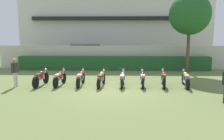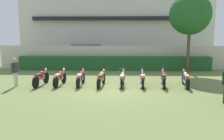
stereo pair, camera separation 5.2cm
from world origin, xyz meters
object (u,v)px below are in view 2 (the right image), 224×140
tree_near_inspector (190,14)px  inspector_person (15,70)px  parked_car (88,55)px  motorcycle_in_row_1 (60,78)px  motorcycle_in_row_7 (186,79)px  motorcycle_in_row_3 (101,78)px  motorcycle_in_row_6 (163,78)px  motorcycle_in_row_0 (41,78)px  motorcycle_in_row_5 (143,78)px  motorcycle_in_row_2 (81,78)px  motorcycle_in_row_4 (122,79)px

tree_near_inspector → inspector_person: bearing=-155.6°
parked_car → motorcycle_in_row_1: 8.69m
tree_near_inspector → motorcycle_in_row_7: tree_near_inspector is taller
motorcycle_in_row_3 → motorcycle_in_row_6: size_ratio=0.98×
parked_car → inspector_person: bearing=-112.9°
motorcycle_in_row_0 → inspector_person: bearing=107.6°
motorcycle_in_row_7 → parked_car: bearing=42.9°
motorcycle_in_row_5 → inspector_person: 7.01m
tree_near_inspector → motorcycle_in_row_6: bearing=-120.0°
motorcycle_in_row_0 → motorcycle_in_row_1: motorcycle_in_row_0 is taller
motorcycle_in_row_7 → tree_near_inspector: bearing=-11.4°
tree_near_inspector → motorcycle_in_row_5: bearing=-129.4°
motorcycle_in_row_2 → motorcycle_in_row_4: bearing=-88.3°
parked_car → motorcycle_in_row_1: size_ratio=2.57×
motorcycle_in_row_1 → motorcycle_in_row_3: 2.34m
tree_near_inspector → motorcycle_in_row_2: tree_near_inspector is taller
motorcycle_in_row_6 → inspector_person: (-8.13, -0.29, 0.47)m
motorcycle_in_row_5 → motorcycle_in_row_6: (1.15, 0.02, 0.01)m
tree_near_inspector → motorcycle_in_row_5: (-3.80, -4.63, -3.81)m
motorcycle_in_row_2 → motorcycle_in_row_4: (2.34, -0.07, -0.01)m
motorcycle_in_row_3 → motorcycle_in_row_7: (4.63, 0.01, 0.01)m
motorcycle_in_row_5 → motorcycle_in_row_7: (2.35, -0.03, 0.00)m
parked_car → motorcycle_in_row_0: bearing=-105.3°
motorcycle_in_row_2 → inspector_person: (-3.54, -0.30, 0.48)m
parked_car → motorcycle_in_row_4: size_ratio=2.60×
motorcycle_in_row_6 → motorcycle_in_row_7: bearing=-86.0°
inspector_person → motorcycle_in_row_5: bearing=2.2°
motorcycle_in_row_4 → motorcycle_in_row_6: (2.25, 0.07, 0.02)m
parked_car → motorcycle_in_row_5: parked_car is taller
motorcycle_in_row_0 → inspector_person: size_ratio=1.22×
parked_car → motorcycle_in_row_6: bearing=-64.2°
motorcycle_in_row_2 → parked_car: bearing=8.8°
motorcycle_in_row_0 → motorcycle_in_row_7: 8.02m
motorcycle_in_row_1 → motorcycle_in_row_7: bearing=-83.9°
parked_car → motorcycle_in_row_6: parked_car is taller
motorcycle_in_row_1 → inspector_person: 2.43m
tree_near_inspector → motorcycle_in_row_1: tree_near_inspector is taller
motorcycle_in_row_2 → motorcycle_in_row_5: bearing=-87.0°
motorcycle_in_row_3 → motorcycle_in_row_6: 3.43m
motorcycle_in_row_0 → motorcycle_in_row_5: 5.67m
motorcycle_in_row_6 → motorcycle_in_row_2: bearing=96.6°
tree_near_inspector → motorcycle_in_row_3: tree_near_inspector is taller
motorcycle_in_row_2 → tree_near_inspector: bearing=-54.1°
motorcycle_in_row_6 → motorcycle_in_row_7: (1.20, -0.06, -0.01)m
inspector_person → motorcycle_in_row_7: bearing=1.5°
motorcycle_in_row_0 → motorcycle_in_row_3: motorcycle_in_row_0 is taller
motorcycle_in_row_0 → motorcycle_in_row_4: 4.56m
motorcycle_in_row_6 → motorcycle_in_row_7: motorcycle_in_row_6 is taller
tree_near_inspector → motorcycle_in_row_0: (-9.47, -4.64, -3.80)m
motorcycle_in_row_0 → motorcycle_in_row_6: (6.82, 0.03, -0.00)m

